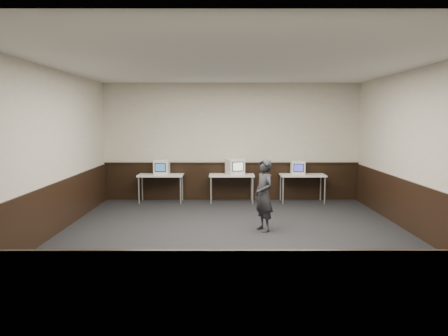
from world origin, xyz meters
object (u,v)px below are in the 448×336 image
(emac_left, at_px, (162,167))
(emac_right, at_px, (298,168))
(desk_right, at_px, (302,177))
(desk_center, at_px, (232,177))
(emac_center, at_px, (235,166))
(desk_left, at_px, (161,177))
(person, at_px, (264,195))

(emac_left, relative_size, emac_right, 1.08)
(emac_right, bearing_deg, desk_right, 4.02)
(desk_center, distance_m, emac_center, 0.30)
(desk_left, height_order, emac_center, emac_center)
(desk_center, distance_m, emac_right, 1.79)
(desk_center, bearing_deg, emac_left, -179.66)
(desk_center, height_order, emac_left, emac_left)
(emac_right, bearing_deg, desk_left, -177.65)
(desk_left, bearing_deg, emac_left, -20.64)
(desk_right, distance_m, person, 3.30)
(desk_right, bearing_deg, desk_center, 180.00)
(desk_center, bearing_deg, desk_right, 0.00)
(desk_left, relative_size, desk_center, 1.00)
(desk_left, distance_m, desk_right, 3.80)
(desk_center, relative_size, emac_right, 2.97)
(desk_right, bearing_deg, emac_left, -179.83)
(person, bearing_deg, emac_left, -165.01)
(emac_center, height_order, person, person)
(desk_right, distance_m, emac_center, 1.83)
(emac_center, bearing_deg, emac_right, -20.67)
(desk_left, xyz_separation_m, desk_right, (3.80, 0.00, 0.00))
(emac_right, xyz_separation_m, person, (-1.18, -3.02, -0.21))
(desk_center, distance_m, emac_left, 1.89)
(emac_center, xyz_separation_m, emac_right, (1.68, -0.04, -0.03))
(desk_left, relative_size, emac_right, 2.97)
(emac_center, bearing_deg, emac_left, 162.15)
(desk_center, relative_size, emac_left, 2.76)
(desk_left, xyz_separation_m, desk_center, (1.90, 0.00, 0.00))
(desk_left, bearing_deg, desk_right, 0.00)
(desk_center, xyz_separation_m, desk_right, (1.90, 0.00, 0.00))
(emac_center, bearing_deg, desk_right, -20.45)
(emac_right, relative_size, person, 0.28)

